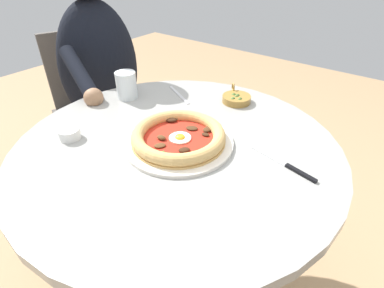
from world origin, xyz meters
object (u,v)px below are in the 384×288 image
object	(u,v)px
pizza_on_plate	(179,137)
ramekin_capers	(69,133)
steak_knife	(291,168)
diner_person	(107,109)
water_glass	(127,87)
dining_table	(178,186)
cafe_chair_diner	(98,100)
fork_utensil	(179,95)
olive_pan	(236,98)

from	to	relation	value
pizza_on_plate	ramekin_capers	world-z (taller)	pizza_on_plate
steak_knife	diner_person	bearing A→B (deg)	81.24
water_glass	ramekin_capers	size ratio (longest dim) A/B	1.58
dining_table	diner_person	distance (m)	0.69
cafe_chair_diner	diner_person	bearing A→B (deg)	-110.58
pizza_on_plate	fork_utensil	xyz separation A→B (m)	(0.25, 0.21, -0.02)
dining_table	ramekin_capers	distance (m)	0.37
ramekin_capers	diner_person	xyz separation A→B (m)	(0.41, 0.38, -0.21)
pizza_on_plate	olive_pan	xyz separation A→B (m)	(0.33, 0.01, -0.01)
water_glass	diner_person	bearing A→B (deg)	69.80
fork_utensil	dining_table	bearing A→B (deg)	-141.42
ramekin_capers	cafe_chair_diner	xyz separation A→B (m)	(0.46, 0.52, -0.22)
diner_person	cafe_chair_diner	xyz separation A→B (m)	(0.05, 0.14, -0.01)
ramekin_capers	diner_person	size ratio (longest dim) A/B	0.05
pizza_on_plate	ramekin_capers	bearing A→B (deg)	122.72
water_glass	diner_person	xyz separation A→B (m)	(0.11, 0.31, -0.24)
pizza_on_plate	cafe_chair_diner	bearing A→B (deg)	70.32
dining_table	water_glass	bearing A→B (deg)	70.49
dining_table	cafe_chair_diner	bearing A→B (deg)	70.03
water_glass	steak_knife	xyz separation A→B (m)	(-0.03, -0.65, -0.04)
steak_knife	olive_pan	xyz separation A→B (m)	(0.25, 0.31, 0.01)
pizza_on_plate	ramekin_capers	distance (m)	0.33
dining_table	diner_person	xyz separation A→B (m)	(0.23, 0.65, -0.03)
diner_person	dining_table	bearing A→B (deg)	-109.84
water_glass	steak_knife	distance (m)	0.65
fork_utensil	diner_person	world-z (taller)	diner_person
ramekin_capers	fork_utensil	size ratio (longest dim) A/B	0.40
pizza_on_plate	olive_pan	world-z (taller)	olive_pan
dining_table	water_glass	world-z (taller)	water_glass
ramekin_capers	cafe_chair_diner	bearing A→B (deg)	48.60
water_glass	fork_utensil	world-z (taller)	water_glass
steak_knife	olive_pan	bearing A→B (deg)	51.53
water_glass	diner_person	distance (m)	0.41
pizza_on_plate	diner_person	xyz separation A→B (m)	(0.23, 0.66, -0.22)
diner_person	pizza_on_plate	bearing A→B (deg)	-109.49
olive_pan	fork_utensil	xyz separation A→B (m)	(-0.08, 0.20, -0.01)
olive_pan	diner_person	size ratio (longest dim) A/B	0.09
dining_table	diner_person	size ratio (longest dim) A/B	0.78
steak_knife	dining_table	bearing A→B (deg)	105.71
cafe_chair_diner	dining_table	bearing A→B (deg)	-109.97
ramekin_capers	diner_person	distance (m)	0.60
steak_knife	diner_person	distance (m)	0.99
ramekin_capers	olive_pan	world-z (taller)	olive_pan
pizza_on_plate	ramekin_capers	size ratio (longest dim) A/B	5.09
fork_utensil	water_glass	bearing A→B (deg)	133.89
steak_knife	diner_person	size ratio (longest dim) A/B	0.17
water_glass	dining_table	bearing A→B (deg)	-109.51
ramekin_capers	dining_table	bearing A→B (deg)	-56.98
cafe_chair_diner	olive_pan	bearing A→B (deg)	-86.49
dining_table	cafe_chair_diner	xyz separation A→B (m)	(0.29, 0.79, -0.04)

